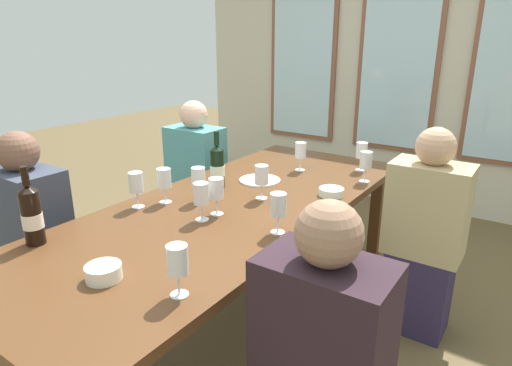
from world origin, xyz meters
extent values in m
plane|color=brown|center=(0.00, 0.00, 0.00)|extent=(12.00, 12.00, 0.00)
cube|color=beige|center=(0.00, 2.49, 1.45)|extent=(4.14, 0.06, 2.90)
cube|color=brown|center=(-0.95, 2.45, 1.45)|extent=(0.72, 0.03, 1.88)
cube|color=silver|center=(-0.95, 2.43, 1.45)|extent=(0.64, 0.01, 1.80)
cube|color=brown|center=(0.00, 2.45, 1.45)|extent=(0.72, 0.03, 1.88)
cube|color=silver|center=(0.00, 2.43, 1.45)|extent=(0.64, 0.01, 1.80)
cube|color=#57341B|center=(0.00, 0.00, 0.72)|extent=(0.94, 2.35, 0.04)
cube|color=#57341B|center=(-0.37, 1.08, 0.35)|extent=(0.07, 0.07, 0.70)
cube|color=#57341B|center=(0.37, 1.08, 0.35)|extent=(0.07, 0.07, 0.70)
cylinder|color=white|center=(-0.09, 0.39, 0.74)|extent=(0.23, 0.23, 0.01)
cylinder|color=black|center=(-0.38, -0.76, 0.85)|extent=(0.07, 0.07, 0.22)
cone|color=black|center=(-0.38, -0.76, 0.97)|extent=(0.07, 0.07, 0.02)
cylinder|color=black|center=(-0.38, -0.76, 1.02)|extent=(0.03, 0.03, 0.08)
cylinder|color=#F2DFCC|center=(-0.38, -0.76, 0.84)|extent=(0.08, 0.08, 0.06)
cylinder|color=black|center=(-0.22, 0.17, 0.84)|extent=(0.08, 0.08, 0.21)
cone|color=black|center=(-0.22, 0.17, 0.96)|extent=(0.08, 0.08, 0.02)
cylinder|color=black|center=(-0.22, 0.17, 1.01)|extent=(0.03, 0.03, 0.08)
cylinder|color=white|center=(-0.22, 0.17, 0.83)|extent=(0.08, 0.08, 0.06)
cylinder|color=white|center=(0.07, -0.78, 0.77)|extent=(0.12, 0.12, 0.05)
cylinder|color=white|center=(0.35, 0.40, 0.76)|extent=(0.13, 0.13, 0.04)
cylinder|color=white|center=(0.41, 0.71, 0.74)|extent=(0.06, 0.06, 0.00)
cylinder|color=white|center=(0.41, 0.71, 0.78)|extent=(0.01, 0.01, 0.07)
cylinder|color=white|center=(0.41, 0.71, 0.87)|extent=(0.07, 0.07, 0.09)
cylinder|color=maroon|center=(0.41, 0.71, 0.83)|extent=(0.06, 0.06, 0.02)
cylinder|color=white|center=(-0.35, -0.27, 0.74)|extent=(0.06, 0.06, 0.00)
cylinder|color=white|center=(-0.35, -0.27, 0.78)|extent=(0.01, 0.01, 0.07)
cylinder|color=white|center=(-0.35, -0.27, 0.87)|extent=(0.07, 0.07, 0.09)
cylinder|color=white|center=(-0.16, -0.05, 0.74)|extent=(0.06, 0.06, 0.00)
cylinder|color=white|center=(-0.16, -0.05, 0.78)|extent=(0.01, 0.01, 0.07)
cylinder|color=white|center=(-0.16, -0.05, 0.87)|extent=(0.07, 0.07, 0.09)
cylinder|color=beige|center=(-0.16, -0.05, 0.83)|extent=(0.06, 0.06, 0.02)
cylinder|color=white|center=(-0.28, -0.15, 0.74)|extent=(0.06, 0.06, 0.00)
cylinder|color=white|center=(-0.28, -0.15, 0.78)|extent=(0.01, 0.01, 0.07)
cylinder|color=white|center=(-0.28, -0.15, 0.87)|extent=(0.07, 0.07, 0.09)
cylinder|color=white|center=(0.35, -0.71, 0.74)|extent=(0.06, 0.06, 0.00)
cylinder|color=white|center=(0.35, -0.71, 0.78)|extent=(0.01, 0.01, 0.07)
cylinder|color=white|center=(0.35, -0.71, 0.87)|extent=(0.07, 0.07, 0.09)
cylinder|color=white|center=(0.00, 0.70, 0.74)|extent=(0.06, 0.06, 0.00)
cylinder|color=white|center=(0.00, 0.70, 0.78)|extent=(0.01, 0.01, 0.07)
cylinder|color=white|center=(0.00, 0.70, 0.87)|extent=(0.07, 0.07, 0.09)
cylinder|color=white|center=(0.08, 0.16, 0.74)|extent=(0.06, 0.06, 0.00)
cylinder|color=white|center=(0.08, 0.16, 0.78)|extent=(0.01, 0.01, 0.07)
cylinder|color=white|center=(0.08, 0.16, 0.87)|extent=(0.07, 0.07, 0.09)
cylinder|color=beige|center=(0.08, 0.16, 0.84)|extent=(0.06, 0.06, 0.04)
cylinder|color=white|center=(0.30, 0.91, 0.74)|extent=(0.06, 0.06, 0.00)
cylinder|color=white|center=(0.30, 0.91, 0.78)|extent=(0.01, 0.01, 0.07)
cylinder|color=white|center=(0.30, 0.91, 0.87)|extent=(0.07, 0.07, 0.09)
cylinder|color=#590C19|center=(0.30, 0.91, 0.83)|extent=(0.06, 0.06, 0.02)
cylinder|color=white|center=(0.02, -0.13, 0.74)|extent=(0.06, 0.06, 0.00)
cylinder|color=white|center=(0.02, -0.13, 0.78)|extent=(0.01, 0.01, 0.07)
cylinder|color=white|center=(0.02, -0.13, 0.87)|extent=(0.07, 0.07, 0.09)
cylinder|color=beige|center=(0.02, -0.13, 0.84)|extent=(0.06, 0.06, 0.03)
cylinder|color=white|center=(0.36, -0.14, 0.74)|extent=(0.06, 0.06, 0.00)
cylinder|color=white|center=(0.36, -0.14, 0.78)|extent=(0.01, 0.01, 0.07)
cylinder|color=white|center=(0.36, -0.14, 0.87)|extent=(0.07, 0.07, 0.09)
cylinder|color=beige|center=(0.36, -0.14, 0.84)|extent=(0.06, 0.06, 0.04)
cylinder|color=white|center=(0.01, -0.22, 0.74)|extent=(0.06, 0.06, 0.00)
cylinder|color=white|center=(0.01, -0.22, 0.78)|extent=(0.01, 0.01, 0.07)
cylinder|color=white|center=(0.01, -0.22, 0.87)|extent=(0.07, 0.07, 0.09)
cylinder|color=maroon|center=(0.01, -0.22, 0.83)|extent=(0.06, 0.06, 0.02)
cube|color=#372D31|center=(-0.78, -0.57, 0.23)|extent=(0.32, 0.24, 0.45)
cube|color=#393F51|center=(-0.78, -0.57, 0.69)|extent=(0.38, 0.24, 0.48)
sphere|color=brown|center=(-0.78, -0.57, 1.02)|extent=(0.19, 0.19, 0.19)
cube|color=#2C1C25|center=(0.78, -0.58, 0.69)|extent=(0.38, 0.24, 0.48)
sphere|color=#996F56|center=(0.78, -0.58, 1.02)|extent=(0.19, 0.19, 0.19)
cube|color=#34373B|center=(-0.78, 0.63, 0.23)|extent=(0.32, 0.24, 0.45)
cube|color=teal|center=(-0.78, 0.63, 0.69)|extent=(0.38, 0.24, 0.48)
sphere|color=beige|center=(-0.78, 0.63, 1.02)|extent=(0.19, 0.19, 0.19)
cube|color=#2C2343|center=(0.78, 0.61, 0.23)|extent=(0.32, 0.24, 0.45)
cube|color=tan|center=(0.78, 0.61, 0.69)|extent=(0.38, 0.24, 0.48)
sphere|color=tan|center=(0.78, 0.61, 1.02)|extent=(0.19, 0.19, 0.19)
camera|label=1|loc=(1.23, -1.58, 1.52)|focal=30.91mm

